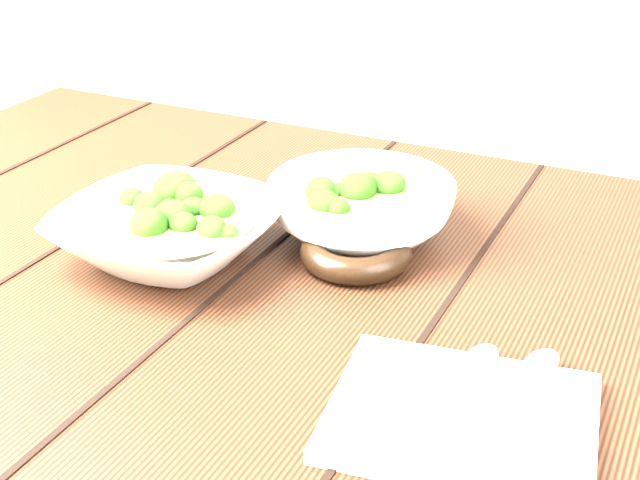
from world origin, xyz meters
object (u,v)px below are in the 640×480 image
Objects in this scene: soup_bowl_front at (168,230)px; napkin at (461,417)px; soup_bowl_back at (361,207)px; table at (271,371)px; trivet at (356,252)px.

napkin is at bearing -20.68° from soup_bowl_front.
soup_bowl_front is at bearing -140.74° from soup_bowl_back.
soup_bowl_front reaches higher than napkin.
soup_bowl_front is (-0.10, -0.02, 0.15)m from table.
soup_bowl_front is 0.19m from trivet.
soup_bowl_front is at bearing 151.14° from napkin.
trivet is at bearing 34.79° from table.
table is 0.31m from napkin.
soup_bowl_back reaches higher than napkin.
table is 4.82× the size of soup_bowl_back.
napkin is at bearing -31.00° from table.
soup_bowl_back is at bearing 118.51° from napkin.
soup_bowl_front is 0.37m from napkin.
trivet reaches higher than table.
soup_bowl_front is at bearing -159.59° from trivet.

